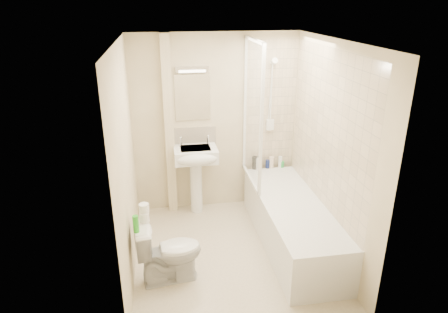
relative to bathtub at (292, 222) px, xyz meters
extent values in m
plane|color=beige|center=(-0.75, -0.11, -0.29)|extent=(2.50, 2.50, 0.00)
cube|color=beige|center=(-0.75, 1.14, 0.91)|extent=(2.20, 0.02, 2.40)
cube|color=beige|center=(-1.85, -0.11, 0.91)|extent=(0.02, 2.50, 2.40)
cube|color=beige|center=(0.35, -0.11, 0.91)|extent=(0.02, 2.50, 2.40)
cube|color=white|center=(-0.75, -0.11, 2.11)|extent=(2.20, 2.50, 0.02)
cube|color=beige|center=(0.00, 1.13, 1.14)|extent=(0.70, 0.01, 1.75)
cube|color=beige|center=(0.34, 0.00, 1.14)|extent=(0.01, 2.10, 1.75)
cube|color=beige|center=(-1.37, 1.08, 0.91)|extent=(0.12, 0.12, 2.40)
cube|color=beige|center=(-1.05, 1.13, 0.74)|extent=(0.60, 0.02, 0.30)
cube|color=white|center=(-1.05, 1.13, 1.29)|extent=(0.46, 0.01, 0.60)
cube|color=silver|center=(-1.05, 1.11, 1.66)|extent=(0.42, 0.07, 0.07)
cube|color=white|center=(0.00, 0.00, -0.01)|extent=(0.70, 2.10, 0.55)
cube|color=white|center=(0.00, 0.00, 0.21)|extent=(0.56, 1.96, 0.05)
cube|color=white|center=(-0.35, 0.69, 1.16)|extent=(0.01, 0.90, 1.80)
cube|color=white|center=(-0.35, 1.12, 1.16)|extent=(0.04, 0.04, 1.80)
cube|color=white|center=(-0.35, 0.24, 1.16)|extent=(0.04, 0.04, 1.80)
cube|color=white|center=(-0.35, 0.69, 2.04)|extent=(0.04, 0.90, 0.04)
cube|color=white|center=(-0.35, 0.69, 0.28)|extent=(0.04, 0.90, 0.03)
cylinder|color=white|center=(0.00, 1.11, 1.26)|extent=(0.02, 0.02, 0.90)
cylinder|color=white|center=(0.00, 1.11, 0.81)|extent=(0.05, 0.05, 0.02)
cylinder|color=white|center=(0.00, 1.11, 1.71)|extent=(0.05, 0.05, 0.02)
cylinder|color=white|center=(0.00, 1.04, 1.74)|extent=(0.08, 0.11, 0.11)
cube|color=white|center=(0.00, 1.10, 0.88)|extent=(0.10, 0.05, 0.14)
cylinder|color=white|center=(-0.02, 1.08, 1.31)|extent=(0.01, 0.13, 0.84)
cylinder|color=white|center=(-1.05, 0.97, 0.09)|extent=(0.16, 0.16, 0.76)
cube|color=white|center=(-1.05, 0.94, 0.58)|extent=(0.56, 0.43, 0.17)
ellipsoid|color=white|center=(-1.05, 0.77, 0.58)|extent=(0.56, 0.24, 0.17)
cube|color=silver|center=(-1.05, 0.94, 0.64)|extent=(0.39, 0.28, 0.04)
cylinder|color=white|center=(-1.23, 1.05, 0.72)|extent=(0.03, 0.03, 0.10)
cylinder|color=white|center=(-0.86, 1.05, 0.72)|extent=(0.03, 0.03, 0.10)
sphere|color=white|center=(-1.23, 1.05, 0.78)|extent=(0.04, 0.04, 0.04)
sphere|color=white|center=(-0.86, 1.05, 0.78)|extent=(0.04, 0.04, 0.04)
cylinder|color=black|center=(-0.22, 1.05, 0.35)|extent=(0.06, 0.06, 0.18)
cylinder|color=silver|center=(-0.18, 1.05, 0.34)|extent=(0.06, 0.06, 0.16)
cylinder|color=black|center=(-0.14, 1.05, 0.36)|extent=(0.05, 0.05, 0.19)
cylinder|color=navy|center=(-0.02, 1.05, 0.32)|extent=(0.06, 0.06, 0.12)
cylinder|color=beige|center=(0.03, 1.05, 0.34)|extent=(0.07, 0.07, 0.16)
cylinder|color=white|center=(0.16, 1.05, 0.34)|extent=(0.05, 0.05, 0.16)
cylinder|color=green|center=(0.18, 1.05, 0.30)|extent=(0.07, 0.07, 0.09)
imported|color=white|center=(-1.47, -0.43, 0.05)|extent=(0.54, 0.76, 0.68)
cylinder|color=white|center=(-1.69, -0.37, 0.44)|extent=(0.10, 0.10, 0.10)
cylinder|color=white|center=(-1.69, -0.35, 0.54)|extent=(0.10, 0.10, 0.09)
cylinder|color=green|center=(-1.77, -0.55, 0.48)|extent=(0.06, 0.06, 0.18)
camera|label=1|loc=(-1.47, -3.95, 2.48)|focal=32.00mm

